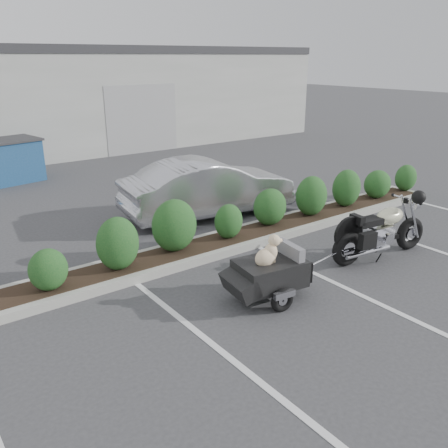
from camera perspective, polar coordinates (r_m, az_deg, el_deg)
ground at (r=7.63m, az=5.81°, el=-8.84°), size 90.00×90.00×0.00m
planter_kerb at (r=9.71m, az=1.50°, el=-1.84°), size 12.00×1.00×0.15m
motorcycle at (r=9.33m, az=18.42°, el=-0.84°), size 2.28×0.86×1.31m
pet_trailer at (r=7.40m, az=5.45°, el=-5.80°), size 1.84×1.04×1.09m
sedan at (r=11.22m, az=-1.83°, el=4.39°), size 4.27×1.94×1.36m
dumpster at (r=15.74m, az=-24.80°, el=6.91°), size 2.16×1.67×1.28m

